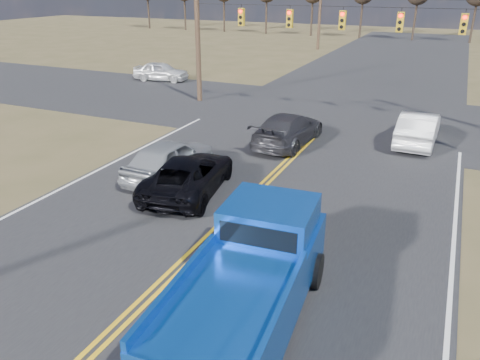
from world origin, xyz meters
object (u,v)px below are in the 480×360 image
at_px(pickup_truck, 250,279).
at_px(silver_suv, 169,158).
at_px(black_suv, 189,174).
at_px(white_car_queue, 418,128).
at_px(dgrey_car_queue, 288,129).
at_px(cross_car_west, 161,71).

height_order(pickup_truck, silver_suv, pickup_truck).
xyz_separation_m(black_suv, white_car_queue, (7.13, 9.38, 0.09)).
bearing_deg(pickup_truck, silver_suv, 129.30).
relative_size(pickup_truck, black_suv, 1.28).
height_order(dgrey_car_queue, cross_car_west, dgrey_car_queue).
bearing_deg(cross_car_west, white_car_queue, -121.81).
relative_size(black_suv, white_car_queue, 1.06).
xyz_separation_m(dgrey_car_queue, cross_car_west, (-14.28, 10.74, -0.02)).
distance_m(white_car_queue, dgrey_car_queue, 6.21).
bearing_deg(silver_suv, white_car_queue, -134.42).
bearing_deg(dgrey_car_queue, silver_suv, 66.86).
distance_m(pickup_truck, black_suv, 7.53).
bearing_deg(cross_car_west, pickup_truck, -152.24).
xyz_separation_m(silver_suv, cross_car_west, (-11.35, 16.59, -0.06)).
bearing_deg(pickup_truck, white_car_queue, 77.12).
relative_size(white_car_queue, cross_car_west, 1.11).
bearing_deg(black_suv, cross_car_west, -63.78).
bearing_deg(white_car_queue, pickup_truck, 82.84).
relative_size(pickup_truck, white_car_queue, 1.35).
height_order(white_car_queue, dgrey_car_queue, white_car_queue).
bearing_deg(white_car_queue, dgrey_car_queue, 26.02).
height_order(black_suv, dgrey_car_queue, dgrey_car_queue).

